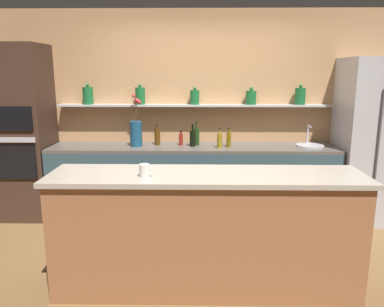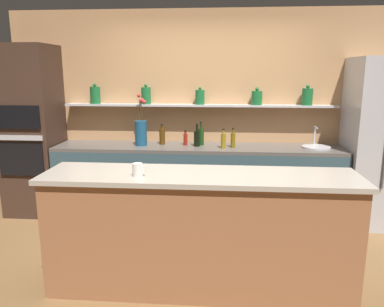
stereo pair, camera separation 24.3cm
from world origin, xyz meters
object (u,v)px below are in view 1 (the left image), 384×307
at_px(bottle_wine_0, 193,138).
at_px(bottle_spirit_5, 157,136).
at_px(bottle_oil_2, 220,140).
at_px(coffee_mug, 145,171).
at_px(bottle_wine_4, 196,136).
at_px(bottle_oil_3, 229,139).
at_px(bottle_sauce_1, 181,139).
at_px(oven_tower, 23,133).
at_px(refrigerator, 378,141).
at_px(sink_fixture, 310,145).
at_px(flower_vase, 136,132).

distance_m(bottle_wine_0, bottle_spirit_5, 0.46).
xyz_separation_m(bottle_oil_2, bottle_spirit_5, (-0.78, 0.19, 0.01)).
bearing_deg(coffee_mug, bottle_wine_0, 78.62).
height_order(bottle_wine_0, bottle_wine_4, bottle_wine_4).
distance_m(bottle_oil_2, bottle_oil_3, 0.13).
distance_m(bottle_wine_0, bottle_sauce_1, 0.17).
bearing_deg(bottle_spirit_5, oven_tower, -177.22).
relative_size(oven_tower, bottle_wine_4, 7.27).
relative_size(oven_tower, coffee_mug, 21.00).
bearing_deg(bottle_wine_4, bottle_oil_2, -33.61).
bearing_deg(refrigerator, bottle_sauce_1, 177.77).
xyz_separation_m(sink_fixture, coffee_mug, (-1.81, -1.76, 0.13)).
bearing_deg(bottle_wine_0, flower_vase, 179.68).
distance_m(oven_tower, bottle_spirit_5, 1.68).
bearing_deg(bottle_wine_4, oven_tower, -177.96).
xyz_separation_m(bottle_sauce_1, bottle_wine_4, (0.19, 0.02, 0.03)).
bearing_deg(bottle_wine_0, bottle_oil_3, -5.76).
bearing_deg(bottle_oil_2, bottle_wine_4, 146.39).
height_order(bottle_wine_0, bottle_spirit_5, bottle_wine_0).
distance_m(refrigerator, sink_fixture, 0.82).
bearing_deg(sink_fixture, bottle_wine_4, 177.32).
distance_m(bottle_oil_2, bottle_wine_4, 0.34).
relative_size(bottle_wine_0, bottle_oil_3, 1.17).
bearing_deg(sink_fixture, bottle_wine_0, -179.14).
relative_size(refrigerator, coffee_mug, 19.40).
bearing_deg(bottle_oil_2, refrigerator, 2.18).
distance_m(oven_tower, bottle_sauce_1, 1.98).
xyz_separation_m(oven_tower, bottle_spirit_5, (1.68, 0.08, -0.05)).
bearing_deg(oven_tower, bottle_oil_3, -1.24).
relative_size(bottle_wine_0, bottle_sauce_1, 1.49).
bearing_deg(bottle_oil_2, flower_vase, 174.23).
bearing_deg(coffee_mug, flower_vase, 101.43).
bearing_deg(coffee_mug, oven_tower, 135.42).
bearing_deg(sink_fixture, bottle_oil_2, -173.83).
distance_m(oven_tower, bottle_wine_4, 2.17).
distance_m(refrigerator, coffee_mug, 3.14).
bearing_deg(refrigerator, bottle_spirit_5, 177.51).
xyz_separation_m(bottle_wine_4, bottle_spirit_5, (-0.49, 0.00, -0.00)).
xyz_separation_m(flower_vase, bottle_oil_3, (1.15, -0.05, -0.08)).
bearing_deg(coffee_mug, bottle_wine_4, 77.80).
xyz_separation_m(oven_tower, coffee_mug, (1.78, -1.75, -0.01)).
distance_m(bottle_sauce_1, bottle_oil_2, 0.51).
bearing_deg(flower_vase, bottle_oil_2, -5.77).
height_order(refrigerator, oven_tower, oven_tower).
distance_m(refrigerator, bottle_spirit_5, 2.73).
xyz_separation_m(bottle_wine_4, coffee_mug, (-0.40, -1.83, 0.04)).
bearing_deg(bottle_oil_3, oven_tower, 178.76).
xyz_separation_m(bottle_oil_2, bottle_oil_3, (0.12, 0.06, 0.00)).
distance_m(flower_vase, bottle_oil_2, 1.04).
xyz_separation_m(bottle_wine_0, bottle_spirit_5, (-0.45, 0.09, 0.01)).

